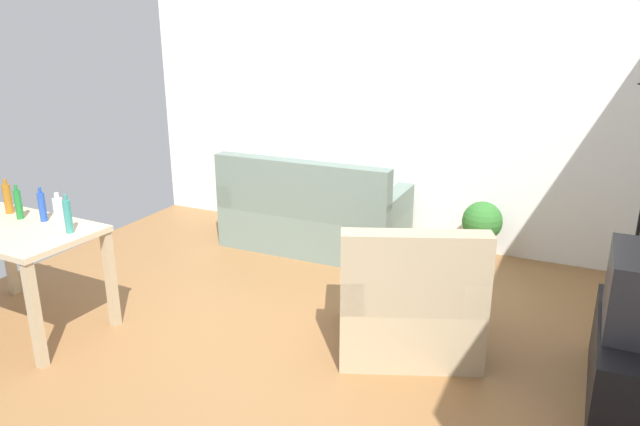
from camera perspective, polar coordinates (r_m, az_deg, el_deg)
The scene contains 12 objects.
ground_plane at distance 4.34m, azimuth -4.05°, elevation -11.30°, with size 5.20×4.40×0.02m, color olive.
wall_rear at distance 5.86m, azimuth 6.20°, elevation 10.43°, with size 5.20×0.10×2.70m, color white.
couch at distance 5.71m, azimuth -0.68°, elevation -0.41°, with size 1.71×0.84×0.92m.
tv_stand at distance 3.92m, azimuth 27.98°, elevation -12.86°, with size 0.44×1.10×0.48m.
desk at distance 4.63m, azimuth -27.41°, elevation -2.48°, with size 1.23×0.76×0.76m.
potted_plant at distance 5.55m, azimuth 15.30°, elevation -1.36°, with size 0.36×0.36×0.57m.
armchair at distance 4.03m, azimuth 8.47°, elevation -8.57°, with size 1.15×1.12×0.92m.
bottle_amber at distance 4.90m, azimuth -27.87°, elevation 1.26°, with size 0.06×0.06×0.26m.
bottle_green at distance 4.73m, azimuth -27.05°, elevation 0.78°, with size 0.05×0.05×0.25m.
bottle_blue at distance 4.60m, azimuth -25.19°, elevation 0.57°, with size 0.05×0.05×0.25m.
bottle_clear at distance 4.47m, azimuth -23.86°, elevation 0.17°, with size 0.07×0.07×0.23m.
bottle_tall at distance 4.27m, azimuth -23.11°, elevation -0.27°, with size 0.05×0.05×0.27m.
Camera 1 is at (1.85, -3.30, 2.11)m, focal length 33.23 mm.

